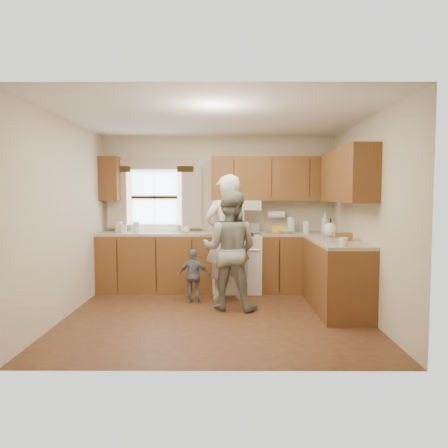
{
  "coord_description": "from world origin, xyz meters",
  "views": [
    {
      "loc": [
        0.12,
        -5.49,
        1.56
      ],
      "look_at": [
        0.1,
        0.4,
        1.15
      ],
      "focal_mm": 35.0,
      "sensor_mm": 36.0,
      "label": 1
    }
  ],
  "objects_px": {
    "woman_left": "(227,238)",
    "child": "(194,276)",
    "woman_right": "(230,250)",
    "stove": "(237,262)"
  },
  "relations": [
    {
      "from": "woman_left",
      "to": "woman_right",
      "type": "distance_m",
      "value": 0.52
    },
    {
      "from": "woman_right",
      "to": "woman_left",
      "type": "bearing_deg",
      "value": -71.65
    },
    {
      "from": "woman_right",
      "to": "child",
      "type": "height_order",
      "value": "woman_right"
    },
    {
      "from": "woman_right",
      "to": "child",
      "type": "xyz_separation_m",
      "value": [
        -0.51,
        0.33,
        -0.42
      ]
    },
    {
      "from": "woman_left",
      "to": "child",
      "type": "bearing_deg",
      "value": 9.17
    },
    {
      "from": "woman_left",
      "to": "woman_right",
      "type": "height_order",
      "value": "woman_left"
    },
    {
      "from": "woman_left",
      "to": "woman_right",
      "type": "bearing_deg",
      "value": 82.21
    },
    {
      "from": "child",
      "to": "woman_right",
      "type": "bearing_deg",
      "value": 152.82
    },
    {
      "from": "stove",
      "to": "child",
      "type": "relative_size",
      "value": 1.39
    },
    {
      "from": "woman_left",
      "to": "woman_right",
      "type": "xyz_separation_m",
      "value": [
        0.03,
        -0.5,
        -0.12
      ]
    }
  ]
}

